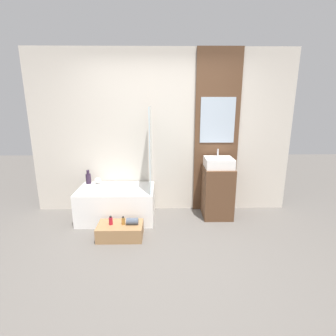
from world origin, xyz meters
TOP-DOWN VIEW (x-y plane):
  - ground_plane at (0.00, 0.00)m, footprint 12.00×12.00m
  - wall_tiled_back at (0.00, 1.58)m, footprint 4.20×0.06m
  - wall_wood_accent at (0.89, 1.53)m, footprint 0.70×0.04m
  - bathtub at (-0.71, 1.18)m, footprint 1.16×0.70m
  - glass_shower_screen at (-0.16, 1.13)m, footprint 0.01×0.56m
  - wooden_step_bench at (-0.57, 0.58)m, footprint 0.61×0.37m
  - vanity_cabinet at (0.89, 1.26)m, footprint 0.45×0.49m
  - sink at (0.89, 1.26)m, footprint 0.43×0.39m
  - vase_tall_dark at (-1.20, 1.44)m, footprint 0.08×0.08m
  - vase_round_light at (-1.04, 1.43)m, footprint 0.10×0.10m
  - bottle_soap_primary at (-0.69, 0.58)m, footprint 0.05×0.05m
  - bottle_soap_secondary at (-0.52, 0.58)m, footprint 0.04×0.04m
  - towel_roll at (-0.40, 0.58)m, footprint 0.16×0.09m

SIDE VIEW (x-z plane):
  - ground_plane at x=0.00m, z-range 0.00..0.00m
  - wooden_step_bench at x=-0.57m, z-range 0.00..0.20m
  - towel_roll at x=-0.40m, z-range 0.20..0.29m
  - bottle_soap_secondary at x=-0.52m, z-range 0.19..0.30m
  - bottle_soap_primary at x=-0.69m, z-range 0.19..0.31m
  - bathtub at x=-0.71m, z-range 0.00..0.50m
  - vanity_cabinet at x=0.89m, z-range 0.00..0.81m
  - vase_round_light at x=-1.04m, z-range 0.50..0.60m
  - vase_tall_dark at x=-1.20m, z-range 0.48..0.71m
  - sink at x=0.89m, z-range 0.75..1.02m
  - glass_shower_screen at x=-0.16m, z-range 0.50..1.74m
  - wall_tiled_back at x=0.00m, z-range 0.00..2.60m
  - wall_wood_accent at x=0.89m, z-range 0.02..2.62m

